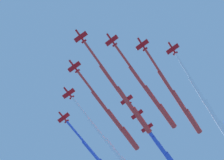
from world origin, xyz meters
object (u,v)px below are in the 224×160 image
Objects in this scene: jet_starboard_inner at (116,122)px; jet_port_mid at (181,104)px; jet_port_outer at (213,114)px; jet_trail_port at (166,154)px; jet_lead at (127,101)px; jet_starboard_mid at (115,151)px; jet_port_inner at (154,99)px.

jet_starboard_inner is 0.98× the size of jet_port_mid.
jet_port_mid is 0.90× the size of jet_port_outer.
jet_port_outer reaches higher than jet_trail_port.
jet_port_mid is at bearing 43.45° from jet_lead.
jet_lead is at bearing -130.50° from jet_port_outer.
jet_lead reaches higher than jet_starboard_mid.
jet_port_mid reaches higher than jet_port_outer.
jet_port_inner is 1.00× the size of jet_port_mid.
jet_trail_port is (-29.86, 24.06, -0.59)m from jet_port_mid.
jet_trail_port is at bearing 45.25° from jet_starboard_mid.
jet_port_mid is at bearing 50.52° from jet_port_inner.
jet_starboard_inner is 0.93× the size of jet_trail_port.
jet_trail_port is at bearing 95.75° from jet_lead.
jet_port_mid is at bearing 0.50° from jet_starboard_mid.
jet_port_mid is 0.95× the size of jet_trail_port.
jet_port_inner is 1.02× the size of jet_starboard_inner.
jet_port_mid reaches higher than jet_starboard_mid.
jet_port_outer is at bearing 35.96° from jet_starboard_inner.
jet_lead is 56.75m from jet_port_outer.
jet_port_inner is 0.89× the size of jet_port_outer.
jet_port_inner is 0.91× the size of jet_starboard_mid.
jet_port_mid reaches higher than jet_starboard_inner.
jet_lead reaches higher than jet_starboard_inner.
jet_port_mid reaches higher than jet_lead.
jet_port_mid is 0.91× the size of jet_starboard_mid.
jet_starboard_mid is 34.57m from jet_trail_port.
jet_trail_port is at bearing 141.14° from jet_port_mid.
jet_port_mid is (38.96, 17.42, 2.75)m from jet_starboard_inner.
jet_port_outer is (23.03, 33.03, -0.97)m from jet_port_inner.
jet_port_inner is at bearing -129.48° from jet_port_mid.
jet_starboard_inner is at bearing -48.08° from jet_starboard_mid.
jet_port_outer is at bearing 58.69° from jet_port_mid.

